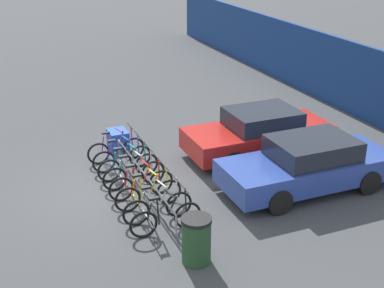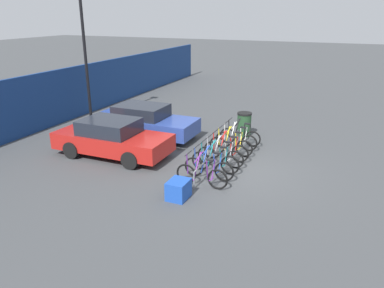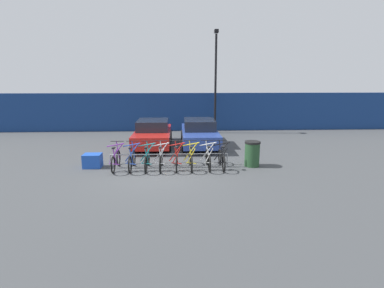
% 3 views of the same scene
% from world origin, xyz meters
% --- Properties ---
extents(ground_plane, '(120.00, 120.00, 0.00)m').
position_xyz_m(ground_plane, '(0.00, 0.00, 0.00)').
color(ground_plane, '#424447').
extents(hoarding_wall, '(36.00, 0.16, 2.57)m').
position_xyz_m(hoarding_wall, '(0.00, 9.50, 1.28)').
color(hoarding_wall, navy).
rests_on(hoarding_wall, ground).
extents(bike_rack, '(4.72, 0.04, 0.57)m').
position_xyz_m(bike_rack, '(0.43, 0.68, 0.50)').
color(bike_rack, gray).
rests_on(bike_rack, ground).
extents(bicycle_purple, '(0.68, 1.71, 1.05)m').
position_xyz_m(bicycle_purple, '(-1.66, 0.53, 0.38)').
color(bicycle_purple, black).
rests_on(bicycle_purple, ground).
extents(bicycle_blue, '(0.68, 1.71, 1.05)m').
position_xyz_m(bicycle_blue, '(-1.03, 0.53, 0.38)').
color(bicycle_blue, black).
rests_on(bicycle_blue, ground).
extents(bicycle_teal, '(0.68, 1.71, 1.05)m').
position_xyz_m(bicycle_teal, '(-0.43, 0.53, 0.38)').
color(bicycle_teal, black).
rests_on(bicycle_teal, ground).
extents(bicycle_silver, '(0.68, 1.71, 1.05)m').
position_xyz_m(bicycle_silver, '(0.11, 0.53, 0.38)').
color(bicycle_silver, black).
rests_on(bicycle_silver, ground).
extents(bicycle_red, '(0.68, 1.71, 1.05)m').
position_xyz_m(bicycle_red, '(0.72, 0.53, 0.38)').
color(bicycle_red, black).
rests_on(bicycle_red, ground).
extents(bicycle_yellow, '(0.68, 1.71, 1.05)m').
position_xyz_m(bicycle_yellow, '(1.30, 0.53, 0.38)').
color(bicycle_yellow, black).
rests_on(bicycle_yellow, ground).
extents(bicycle_white, '(0.68, 1.71, 1.05)m').
position_xyz_m(bicycle_white, '(1.98, 0.53, 0.38)').
color(bicycle_white, black).
rests_on(bicycle_white, ground).
extents(bicycle_black, '(0.68, 1.71, 1.05)m').
position_xyz_m(bicycle_black, '(2.52, 0.53, 0.38)').
color(bicycle_black, black).
rests_on(bicycle_black, ground).
extents(car_red, '(1.91, 4.36, 1.40)m').
position_xyz_m(car_red, '(-0.51, 4.59, 0.69)').
color(car_red, red).
rests_on(car_red, ground).
extents(car_blue, '(1.91, 4.57, 1.40)m').
position_xyz_m(car_blue, '(1.93, 4.67, 0.69)').
color(car_blue, '#2D479E').
rests_on(car_blue, ground).
extents(lamp_post, '(0.24, 0.44, 6.48)m').
position_xyz_m(lamp_post, '(3.24, 8.50, 3.60)').
color(lamp_post, black).
rests_on(lamp_post, ground).
extents(trash_bin, '(0.63, 0.63, 1.03)m').
position_xyz_m(trash_bin, '(3.80, 0.72, 0.52)').
color(trash_bin, '#234728').
rests_on(trash_bin, ground).
extents(cargo_crate, '(0.70, 0.56, 0.55)m').
position_xyz_m(cargo_crate, '(-2.65, 0.85, 0.28)').
color(cargo_crate, blue).
rests_on(cargo_crate, ground).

